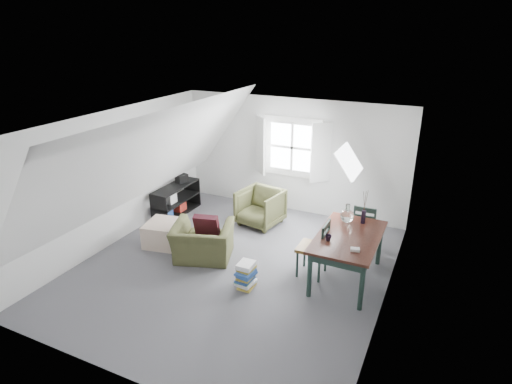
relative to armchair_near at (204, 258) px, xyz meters
The scene contains 24 objects.
floor 0.63m from the armchair_near, ahead, with size 5.50×5.50×0.00m, color #535258.
ceiling 2.58m from the armchair_near, ahead, with size 5.50×5.50×0.00m, color white.
wall_back 3.06m from the armchair_near, 76.87° to the left, with size 5.00×5.00×0.00m, color silver.
wall_front 3.12m from the armchair_near, 77.16° to the right, with size 5.00×5.00×0.00m, color silver.
wall_left 2.25m from the armchair_near, behind, with size 5.50×5.50×0.00m, color silver.
wall_right 3.37m from the armchair_near, ahead, with size 5.50×5.50×0.00m, color silver.
slope_left 2.00m from the armchair_near, behind, with size 5.50×5.50×0.00m, color white.
slope_right 2.81m from the armchair_near, ahead, with size 5.50×5.50×0.00m, color white.
dormer_window 3.08m from the armchair_near, 76.51° to the left, with size 1.71×0.35×1.30m.
skylight 3.07m from the armchair_near, 30.13° to the left, with size 0.55×0.75×0.04m, color white.
armchair_near is the anchor object (origin of this frame).
armchair_far 1.75m from the armchair_near, 79.20° to the left, with size 0.81×0.83×0.76m, color #434524.
throw_pillow 0.59m from the armchair_near, 90.00° to the left, with size 0.43×0.12×0.43m, color #3C1019.
ottoman 0.97m from the armchair_near, behind, with size 0.66×0.66×0.44m, color #C3AB97.
dining_table 2.59m from the armchair_near, ahead, with size 0.96×1.59×0.80m.
demijohn 2.64m from the armchair_near, 20.63° to the left, with size 0.23×0.23×0.32m.
vase_twigs 2.89m from the armchair_near, 20.75° to the left, with size 0.07×0.08×0.58m.
cup 2.35m from the armchair_near, ahead, with size 0.10×0.10×0.09m, color black.
paper_box 2.79m from the armchair_near, ahead, with size 0.13×0.09×0.04m, color white.
dining_chair_far 2.96m from the armchair_near, 30.14° to the left, with size 0.44×0.44×0.95m.
dining_chair_near 2.04m from the armchair_near, ahead, with size 0.46×0.46×0.98m.
media_shelf 2.10m from the armchair_near, 138.59° to the left, with size 0.42×1.27×0.65m.
electronics_box 2.40m from the armchair_near, 133.05° to the left, with size 0.18×0.24×0.20m, color black.
magazine_stack 1.21m from the armchair_near, 23.65° to the right, with size 0.31×0.37×0.42m.
Camera 1 is at (3.07, -5.62, 3.90)m, focal length 30.00 mm.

